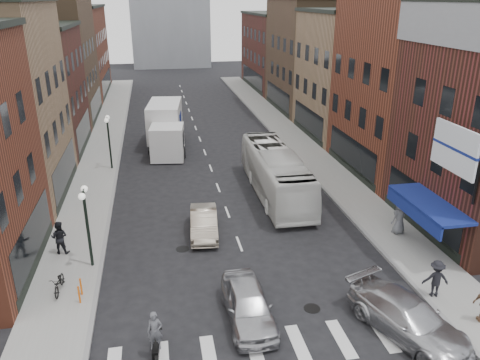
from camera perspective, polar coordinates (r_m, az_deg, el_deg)
name	(u,v)px	position (r m, az deg, el deg)	size (l,w,h in m)	color
ground	(260,300)	(20.91, 2.49, -14.37)	(160.00, 160.00, 0.00)	black
sidewalk_left	(102,154)	(40.62, -16.49, 3.11)	(3.00, 74.00, 0.15)	gray
sidewalk_right	(298,143)	(42.25, 7.08, 4.54)	(3.00, 74.00, 0.15)	gray
curb_left	(120,153)	(40.50, -14.38, 3.16)	(0.20, 74.00, 0.16)	gray
curb_right	(282,144)	(41.86, 5.11, 4.35)	(0.20, 74.00, 0.16)	gray
crosswalk_stripes	(278,347)	(18.64, 4.68, -19.65)	(12.00, 2.20, 0.01)	silver
bldg_left_mid_b	(14,91)	(42.56, -25.82, 9.76)	(10.30, 10.20, 10.30)	#462319
bldg_left_far_a	(40,56)	(52.96, -23.23, 13.72)	(10.30, 12.20, 13.30)	brown
bldg_left_far_b	(64,51)	(66.74, -20.71, 14.45)	(10.30, 16.20, 11.30)	brown
bldg_right_mid_a	(425,74)	(36.27, 21.57, 11.93)	(10.30, 10.20, 14.30)	brown
bldg_right_mid_b	(363,74)	(45.20, 14.71, 12.38)	(10.30, 10.20, 11.30)	#997654
bldg_right_far_a	(322,55)	(55.22, 9.91, 14.80)	(10.30, 12.20, 12.30)	brown
bldg_right_far_b	(287,51)	(68.56, 5.74, 15.39)	(10.30, 16.20, 10.30)	#462319
awning_blue	(426,205)	(24.89, 21.71, -2.87)	(1.80, 5.00, 0.78)	navy
billboard_sign	(456,150)	(22.00, 24.85, 3.33)	(1.52, 3.00, 3.70)	black
streetlamp_near	(86,213)	(22.77, -18.29, -3.87)	(0.32, 1.22, 4.11)	black
streetlamp_far	(108,133)	(35.89, -15.75, 5.57)	(0.32, 1.22, 4.11)	black
bike_rack	(80,291)	(21.59, -18.91, -12.63)	(0.08, 0.68, 0.80)	#D8590C
box_truck	(166,128)	(40.45, -9.03, 6.31)	(3.32, 8.92, 3.77)	silver
motorcycle_rider	(156,337)	(17.80, -10.26, -18.36)	(0.58, 1.96, 1.99)	black
transit_bus	(276,173)	(30.59, 4.36, 0.89)	(2.57, 10.96, 3.05)	silver
sedan_left_near	(248,304)	(19.36, 0.98, -14.92)	(1.77, 4.40, 1.50)	#B5B5BA
sedan_left_far	(204,223)	(25.81, -4.43, -5.22)	(1.44, 4.13, 1.36)	#B7A994
curb_car	(408,318)	(19.75, 19.78, -15.54)	(2.11, 5.20, 1.51)	#B4B4B9
parked_bicycle	(59,283)	(22.36, -21.18, -11.62)	(0.56, 1.61, 0.85)	black
ped_left_solo	(59,237)	(25.22, -21.16, -6.55)	(0.84, 0.48, 1.73)	black
ped_right_a	(436,279)	(22.07, 22.78, -11.02)	(1.10, 0.54, 1.70)	black
ped_right_c	(399,217)	(26.83, 18.86, -4.28)	(0.94, 0.61, 1.92)	slate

